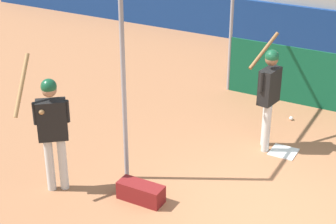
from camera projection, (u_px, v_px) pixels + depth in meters
ground_plane at (266, 212)px, 8.09m from camera, size 60.00×60.00×0.00m
batting_cage at (310, 57)px, 10.16m from camera, size 3.84×4.16×3.07m
home_plate at (284, 152)px, 9.67m from camera, size 0.44×0.44×0.02m
player_batter at (269, 90)px, 9.37m from camera, size 0.53×0.88×1.92m
player_waiting at (52, 124)px, 8.18m from camera, size 0.65×0.73×2.14m
equipment_bag at (141, 192)px, 8.31m from camera, size 0.70×0.28×0.28m
baseball at (291, 118)px, 10.80m from camera, size 0.07×0.07×0.07m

